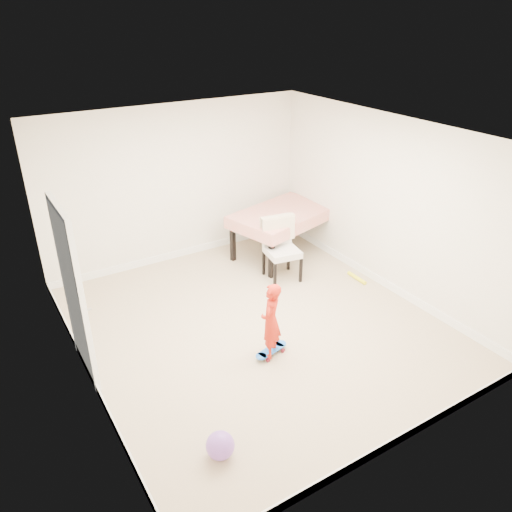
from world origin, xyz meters
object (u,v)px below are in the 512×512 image
dining_chair (282,250)px  child (271,323)px  dining_table (282,233)px  balloon (220,445)px  skateboard (271,352)px

dining_chair → child: dining_chair is taller
dining_table → balloon: dining_table is taller
dining_table → dining_chair: bearing=-138.8°
dining_table → child: 2.90m
child → balloon: child is taller
dining_chair → skateboard: size_ratio=2.01×
dining_chair → skateboard: 2.03m
skateboard → child: bearing=-150.0°
skateboard → child: (-0.03, -0.03, 0.46)m
dining_table → skateboard: dining_table is taller
dining_chair → skateboard: (-1.22, -1.55, -0.46)m
dining_table → skateboard: 2.88m
dining_table → balloon: size_ratio=6.09×
balloon → dining_table: bearing=48.2°
dining_chair → balloon: (-2.50, -2.62, -0.36)m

